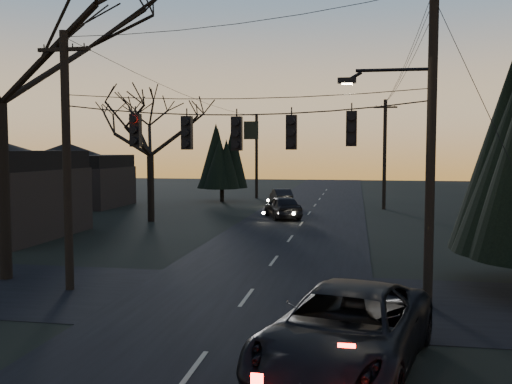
% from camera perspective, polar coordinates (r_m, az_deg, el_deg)
% --- Properties ---
extents(main_road, '(8.00, 120.00, 0.02)m').
position_cam_1_polar(main_road, '(27.93, 2.97, -5.33)').
color(main_road, black).
rests_on(main_road, ground).
extents(cross_road, '(60.00, 7.00, 0.02)m').
position_cam_1_polar(cross_road, '(18.26, -0.95, -10.53)').
color(cross_road, black).
rests_on(cross_road, ground).
extents(utility_pole_right, '(5.00, 0.30, 10.00)m').
position_cam_1_polar(utility_pole_right, '(18.08, 16.75, -10.90)').
color(utility_pole_right, black).
rests_on(utility_pole_right, ground).
extents(utility_pole_left, '(1.80, 0.30, 8.50)m').
position_cam_1_polar(utility_pole_left, '(20.25, -18.10, -9.28)').
color(utility_pole_left, black).
rests_on(utility_pole_left, ground).
extents(utility_pole_far_r, '(1.80, 0.30, 8.50)m').
position_cam_1_polar(utility_pole_far_r, '(45.62, 12.65, -1.68)').
color(utility_pole_far_r, black).
rests_on(utility_pole_far_r, ground).
extents(utility_pole_far_l, '(0.30, 0.30, 8.00)m').
position_cam_1_polar(utility_pole_far_l, '(54.35, 0.05, -0.63)').
color(utility_pole_far_l, black).
rests_on(utility_pole_far_l, ground).
extents(span_signal_assembly, '(11.50, 0.44, 1.60)m').
position_cam_1_polar(span_signal_assembly, '(17.71, -1.74, 6.09)').
color(span_signal_assembly, black).
rests_on(span_signal_assembly, ground).
extents(bare_tree_dist, '(7.65, 7.65, 8.55)m').
position_cam_1_polar(bare_tree_dist, '(37.34, -10.56, 6.22)').
color(bare_tree_dist, black).
rests_on(bare_tree_dist, ground).
extents(evergreen_dist, '(3.47, 3.47, 6.09)m').
position_cam_1_polar(evergreen_dist, '(50.82, -3.43, 3.13)').
color(evergreen_dist, black).
rests_on(evergreen_dist, ground).
extents(house_left_far, '(9.00, 7.00, 5.20)m').
position_cam_1_polar(house_left_far, '(49.27, -18.31, 1.67)').
color(house_left_far, black).
rests_on(house_left_far, ground).
extents(suv_near, '(4.31, 6.75, 1.73)m').
position_cam_1_polar(suv_near, '(12.48, 9.03, -13.56)').
color(suv_near, black).
rests_on(suv_near, ground).
extents(sedan_oncoming_a, '(3.34, 4.91, 1.55)m').
position_cam_1_polar(sedan_oncoming_a, '(38.50, 2.71, -1.51)').
color(sedan_oncoming_a, black).
rests_on(sedan_oncoming_a, ground).
extents(sedan_oncoming_b, '(2.54, 4.19, 1.30)m').
position_cam_1_polar(sedan_oncoming_b, '(48.32, 2.51, -0.47)').
color(sedan_oncoming_b, black).
rests_on(sedan_oncoming_b, ground).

